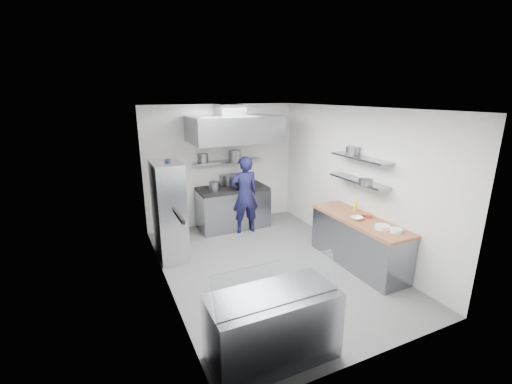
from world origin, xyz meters
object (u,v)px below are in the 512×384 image
wire_rack (169,211)px  chef (245,195)px  gas_range (233,208)px  display_case (273,327)px

wire_rack → chef: bearing=17.1°
gas_range → chef: chef is taller
chef → gas_range: bearing=-66.9°
chef → display_case: (-1.23, -3.70, -0.44)m
gas_range → display_case: (-1.10, -4.10, -0.03)m
chef → wire_rack: wire_rack is taller
chef → wire_rack: (-1.76, -0.54, 0.06)m
gas_range → display_case: size_ratio=1.07×
gas_range → wire_rack: 1.94m
gas_range → chef: (0.13, -0.40, 0.42)m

